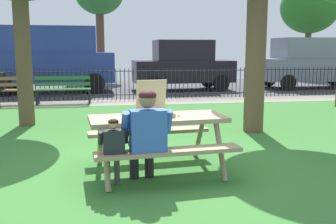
{
  "coord_description": "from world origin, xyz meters",
  "views": [
    {
      "loc": [
        -0.74,
        -5.4,
        1.67
      ],
      "look_at": [
        0.14,
        0.19,
        0.75
      ],
      "focal_mm": 42.09,
      "sensor_mm": 36.0,
      "label": 1
    }
  ],
  "objects": [
    {
      "name": "street_asphalt",
      "position": [
        0.0,
        11.31,
        -0.01
      ],
      "size": [
        28.0,
        7.58,
        0.01
      ],
      "primitive_type": "cube",
      "color": "#424247"
    },
    {
      "name": "ground",
      "position": [
        0.0,
        1.76,
        -0.01
      ],
      "size": [
        28.0,
        11.52,
        0.02
      ],
      "primitive_type": "cube",
      "color": "#387631"
    },
    {
      "name": "iron_fence_streetside",
      "position": [
        0.0,
        7.52,
        0.51
      ],
      "size": [
        23.77,
        0.03,
        1.01
      ],
      "color": "black",
      "rests_on": "ground"
    },
    {
      "name": "pizza_slice_on_table",
      "position": [
        0.29,
        -0.27,
        0.78
      ],
      "size": [
        0.23,
        0.2,
        0.02
      ],
      "color": "#F9CF7C",
      "rests_on": "picnic_table_foreground"
    },
    {
      "name": "park_bench_center",
      "position": [
        -2.01,
        6.68,
        0.42
      ],
      "size": [
        1.6,
        0.46,
        0.85
      ],
      "color": "#2D632D",
      "rests_on": "ground"
    },
    {
      "name": "picnic_table_foreground",
      "position": [
        -0.07,
        -0.27,
        0.6
      ],
      "size": [
        1.94,
        1.65,
        0.79
      ],
      "color": "#9A8463",
      "rests_on": "ground"
    },
    {
      "name": "parked_car_center",
      "position": [
        2.29,
        10.04,
        1.01
      ],
      "size": [
        3.97,
        1.97,
        1.98
      ],
      "color": "black",
      "rests_on": "ground"
    },
    {
      "name": "cobblestone_walkway",
      "position": [
        0.0,
        6.82,
        -0.0
      ],
      "size": [
        28.0,
        1.4,
        0.01
      ],
      "primitive_type": "cube",
      "color": "gray"
    },
    {
      "name": "far_tree_center",
      "position": [
        10.55,
        15.61,
        3.88
      ],
      "size": [
        3.21,
        3.21,
        5.35
      ],
      "color": "brown",
      "rests_on": "ground"
    },
    {
      "name": "park_bench_left",
      "position": [
        -3.73,
        6.68,
        0.42
      ],
      "size": [
        1.63,
        0.61,
        0.85
      ],
      "color": "brown",
      "rests_on": "ground"
    },
    {
      "name": "parked_car_left",
      "position": [
        -2.81,
        10.04,
        1.31
      ],
      "size": [
        4.79,
        2.27,
        2.46
      ],
      "color": "navy",
      "rests_on": "ground"
    },
    {
      "name": "child_at_table",
      "position": [
        -0.68,
        -0.86,
        0.52
      ],
      "size": [
        0.36,
        0.36,
        0.87
      ],
      "color": "#464646",
      "rests_on": "ground"
    },
    {
      "name": "pizza_box_open",
      "position": [
        -0.11,
        -0.16,
        0.88
      ],
      "size": [
        0.49,
        0.54,
        0.47
      ],
      "color": "tan",
      "rests_on": "picnic_table_foreground"
    },
    {
      "name": "adult_at_table",
      "position": [
        -0.28,
        -0.79,
        0.66
      ],
      "size": [
        0.63,
        0.62,
        1.19
      ],
      "color": "black",
      "rests_on": "ground"
    },
    {
      "name": "parked_car_right",
      "position": [
        7.88,
        10.04,
        1.1
      ],
      "size": [
        4.63,
        2.01,
        2.08
      ],
      "color": "slate",
      "rests_on": "ground"
    }
  ]
}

